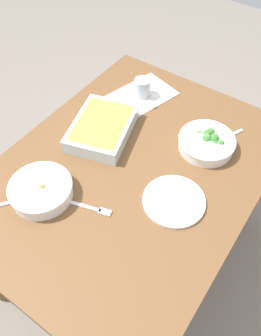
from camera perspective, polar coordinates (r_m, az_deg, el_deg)
ground_plane at (r=1.94m, az=0.00°, el=-13.93°), size 6.00×6.00×0.00m
dining_table at (r=1.38m, az=0.00°, el=-2.36°), size 1.20×0.90×0.74m
placemat at (r=1.61m, az=1.91°, el=11.80°), size 0.32×0.27×0.00m
stew_bowl at (r=1.25m, az=-14.41°, el=-3.45°), size 0.22×0.22×0.06m
broccoli_bowl at (r=1.39m, az=12.35°, el=4.14°), size 0.22×0.22×0.07m
baking_dish at (r=1.41m, az=-4.66°, el=6.66°), size 0.35×0.30×0.06m
drink_cup at (r=1.59m, az=1.94°, el=12.82°), size 0.07×0.07×0.08m
side_plate at (r=1.22m, az=7.10°, el=-5.36°), size 0.22×0.22×0.01m
spoon_by_stew at (r=1.28m, az=-19.11°, el=-5.31°), size 0.15×0.12×0.01m
spoon_by_broccoli at (r=1.45m, az=14.52°, el=4.50°), size 0.17×0.09×0.01m
spoon_spare at (r=1.58m, az=2.82°, el=11.04°), size 0.08×0.17×0.01m
fork_on_table at (r=1.21m, az=-6.52°, el=-6.50°), size 0.07×0.17×0.01m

